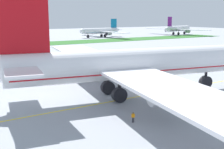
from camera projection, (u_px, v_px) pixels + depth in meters
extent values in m
plane|color=#9399A0|center=(140.00, 93.00, 58.90)|extent=(600.00, 600.00, 0.00)
cube|color=yellow|center=(146.00, 95.00, 57.42)|extent=(280.00, 0.36, 0.01)
cube|color=#2D6628|center=(3.00, 46.00, 153.99)|extent=(320.00, 24.00, 0.10)
cylinder|color=white|center=(131.00, 64.00, 55.58)|extent=(46.18, 14.72, 5.62)
cube|color=#B20C14|center=(131.00, 69.00, 55.77)|extent=(44.29, 13.91, 0.67)
cube|color=#B20C14|center=(23.00, 26.00, 47.28)|extent=(8.22, 2.21, 9.00)
cube|color=white|center=(17.00, 61.00, 53.35)|extent=(6.76, 9.83, 0.39)
cube|color=white|center=(22.00, 71.00, 43.07)|extent=(6.76, 9.83, 0.39)
cube|color=white|center=(85.00, 54.00, 76.39)|extent=(18.20, 42.58, 0.45)
cube|color=white|center=(201.00, 101.00, 33.41)|extent=(18.20, 42.58, 0.45)
cylinder|color=#B7BABF|center=(102.00, 65.00, 68.69)|extent=(5.85, 4.10, 3.09)
cylinder|color=black|center=(113.00, 64.00, 69.65)|extent=(1.10, 3.27, 3.25)
cylinder|color=#B7BABF|center=(167.00, 95.00, 42.75)|extent=(5.85, 4.10, 3.09)
cylinder|color=black|center=(182.00, 93.00, 43.70)|extent=(1.10, 3.27, 3.25)
cylinder|color=black|center=(206.00, 77.00, 62.57)|extent=(0.59, 0.59, 2.18)
cylinder|color=black|center=(205.00, 82.00, 62.78)|extent=(2.86, 1.71, 2.67)
cylinder|color=black|center=(108.00, 82.00, 57.73)|extent=(0.59, 0.59, 2.18)
cylinder|color=black|center=(108.00, 88.00, 57.94)|extent=(2.86, 1.71, 2.67)
cylinder|color=black|center=(119.00, 89.00, 52.33)|extent=(0.59, 0.59, 2.18)
cylinder|color=black|center=(119.00, 95.00, 52.54)|extent=(2.86, 1.71, 2.67)
sphere|color=black|center=(35.00, 64.00, 51.77)|extent=(0.39, 0.39, 0.39)
sphere|color=black|center=(54.00, 63.00, 53.02)|extent=(0.39, 0.39, 0.39)
sphere|color=black|center=(73.00, 62.00, 54.27)|extent=(0.39, 0.39, 0.39)
sphere|color=black|center=(92.00, 61.00, 55.51)|extent=(0.39, 0.39, 0.39)
sphere|color=black|center=(109.00, 60.00, 56.76)|extent=(0.39, 0.39, 0.39)
sphere|color=black|center=(126.00, 59.00, 58.00)|extent=(0.39, 0.39, 0.39)
sphere|color=black|center=(141.00, 58.00, 59.25)|extent=(0.39, 0.39, 0.39)
sphere|color=black|center=(157.00, 57.00, 60.50)|extent=(0.39, 0.39, 0.39)
sphere|color=black|center=(171.00, 56.00, 61.74)|extent=(0.39, 0.39, 0.39)
sphere|color=black|center=(185.00, 56.00, 62.99)|extent=(0.39, 0.39, 0.39)
sphere|color=black|center=(199.00, 55.00, 64.23)|extent=(0.39, 0.39, 0.39)
cylinder|color=black|center=(134.00, 120.00, 42.58)|extent=(0.11, 0.11, 0.78)
cylinder|color=orange|center=(135.00, 116.00, 42.50)|extent=(0.09, 0.09, 0.50)
cylinder|color=black|center=(132.00, 120.00, 42.52)|extent=(0.11, 0.11, 0.78)
cylinder|color=orange|center=(132.00, 116.00, 42.36)|extent=(0.09, 0.09, 0.50)
cube|color=orange|center=(133.00, 116.00, 42.42)|extent=(0.45, 0.32, 0.55)
sphere|color=brown|center=(133.00, 113.00, 42.35)|extent=(0.21, 0.21, 0.21)
cube|color=#B21E19|center=(71.00, 59.00, 94.39)|extent=(4.08, 2.74, 2.58)
cube|color=#B21E19|center=(64.00, 60.00, 93.37)|extent=(1.72, 2.40, 1.81)
cube|color=#263347|center=(62.00, 60.00, 92.99)|extent=(0.28, 1.97, 0.80)
cylinder|color=black|center=(65.00, 64.00, 92.52)|extent=(0.93, 0.39, 0.90)
cylinder|color=black|center=(63.00, 63.00, 94.58)|extent=(0.93, 0.39, 0.90)
cylinder|color=black|center=(75.00, 63.00, 94.04)|extent=(0.93, 0.39, 0.90)
cylinder|color=black|center=(73.00, 62.00, 96.10)|extent=(0.93, 0.39, 0.90)
cylinder|color=white|center=(101.00, 31.00, 217.48)|extent=(29.38, 6.29, 4.14)
cube|color=#0C6B9E|center=(101.00, 32.00, 217.62)|extent=(28.19, 5.87, 0.50)
sphere|color=white|center=(82.00, 31.00, 208.18)|extent=(3.93, 3.93, 3.93)
cone|color=white|center=(118.00, 30.00, 227.15)|extent=(4.80, 3.85, 3.52)
cube|color=#0C6B9E|center=(114.00, 23.00, 223.69)|extent=(5.26, 0.80, 6.63)
cube|color=white|center=(118.00, 30.00, 221.71)|extent=(3.69, 6.85, 0.29)
cube|color=white|center=(111.00, 29.00, 228.20)|extent=(3.69, 6.85, 0.29)
cube|color=white|center=(115.00, 32.00, 206.56)|extent=(8.34, 26.64, 0.33)
cube|color=white|center=(91.00, 31.00, 230.33)|extent=(8.34, 26.64, 0.33)
cylinder|color=#B7BABF|center=(109.00, 34.00, 210.91)|extent=(4.09, 2.56, 2.28)
cylinder|color=black|center=(106.00, 34.00, 209.74)|extent=(0.52, 2.41, 2.39)
cylinder|color=#B7BABF|center=(94.00, 33.00, 225.44)|extent=(4.09, 2.56, 2.28)
cylinder|color=black|center=(92.00, 33.00, 224.27)|extent=(0.52, 2.41, 2.39)
cylinder|color=black|center=(88.00, 35.00, 211.48)|extent=(0.43, 0.43, 1.60)
cylinder|color=black|center=(88.00, 36.00, 211.64)|extent=(2.03, 1.03, 1.97)
cylinder|color=black|center=(105.00, 35.00, 217.72)|extent=(0.43, 0.43, 1.60)
cylinder|color=black|center=(105.00, 36.00, 217.87)|extent=(2.03, 1.03, 1.97)
cylinder|color=black|center=(102.00, 34.00, 221.12)|extent=(0.43, 0.43, 1.60)
cylinder|color=black|center=(102.00, 36.00, 221.28)|extent=(2.03, 1.03, 1.97)
cylinder|color=white|center=(178.00, 29.00, 245.53)|extent=(29.93, 11.58, 4.60)
cube|color=#661472|center=(178.00, 30.00, 245.68)|extent=(28.69, 10.94, 0.55)
sphere|color=white|center=(187.00, 28.00, 257.04)|extent=(4.37, 4.37, 4.37)
cone|color=white|center=(166.00, 29.00, 233.38)|extent=(5.85, 5.01, 3.91)
cube|color=#661472|center=(170.00, 21.00, 235.46)|extent=(5.30, 1.73, 7.36)
cube|color=white|center=(164.00, 28.00, 239.15)|extent=(4.93, 7.93, 0.32)
cube|color=white|center=(174.00, 28.00, 232.97)|extent=(4.93, 7.93, 0.32)
cube|color=white|center=(161.00, 29.00, 255.11)|extent=(12.75, 27.51, 0.37)
cube|color=white|center=(194.00, 30.00, 234.05)|extent=(12.75, 27.51, 0.37)
cylinder|color=#B7BABF|center=(167.00, 31.00, 251.97)|extent=(4.85, 3.50, 2.53)
cylinder|color=black|center=(169.00, 30.00, 253.53)|extent=(1.00, 2.67, 2.66)
cylinder|color=#B7BABF|center=(188.00, 31.00, 239.00)|extent=(4.85, 3.50, 2.53)
cylinder|color=black|center=(189.00, 31.00, 240.56)|extent=(1.00, 2.67, 2.66)
cylinder|color=black|center=(184.00, 32.00, 254.21)|extent=(0.48, 0.48, 1.78)
cylinder|color=black|center=(184.00, 33.00, 254.38)|extent=(2.36, 1.48, 2.18)
cylinder|color=black|center=(173.00, 32.00, 246.07)|extent=(0.48, 0.48, 1.78)
cylinder|color=black|center=(173.00, 33.00, 246.25)|extent=(2.36, 1.48, 2.18)
cylinder|color=black|center=(179.00, 33.00, 242.83)|extent=(0.48, 0.48, 1.78)
cylinder|color=black|center=(178.00, 34.00, 243.00)|extent=(2.36, 1.48, 2.18)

